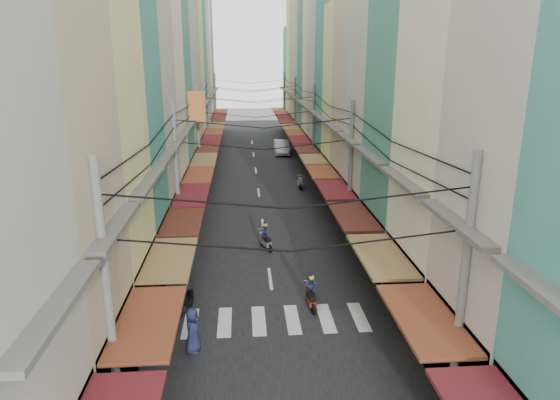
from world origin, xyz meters
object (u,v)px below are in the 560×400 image
white_car (282,154)px  bicycle (409,281)px  market_umbrella (466,289)px  traffic_sign (379,228)px

white_car → bicycle: size_ratio=3.72×
bicycle → market_umbrella: size_ratio=0.60×
bicycle → traffic_sign: 2.95m
bicycle → market_umbrella: 5.56m
market_umbrella → traffic_sign: (-1.66, 6.24, 0.29)m
white_car → traffic_sign: size_ratio=1.64×
white_car → traffic_sign: bearing=-85.0°
bicycle → white_car: bearing=24.1°
bicycle → market_umbrella: bearing=-158.5°
market_umbrella → traffic_sign: traffic_sign is taller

